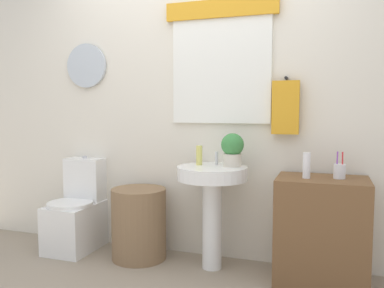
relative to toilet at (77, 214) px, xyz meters
The scene contains 10 objects.
back_wall 1.45m from the toilet, 14.48° to the left, with size 4.40×0.18×2.60m.
toilet is the anchor object (origin of this frame).
laundry_hamper 0.62m from the toilet, ahead, with size 0.44×0.44×0.58m, color #846647.
pedestal_sink 1.27m from the toilet, ahead, with size 0.53×0.53×0.79m.
faucet 1.35m from the toilet, ahead, with size 0.03×0.03×0.10m, color silver.
wooden_cabinet 2.03m from the toilet, ahead, with size 0.62×0.44×0.74m, color brown.
soap_bottle 1.25m from the toilet, ahead, with size 0.05×0.05×0.15m, color #DBD166.
potted_plant 1.51m from the toilet, ahead, with size 0.17×0.17×0.25m.
lotion_bottle 1.99m from the toilet, ahead, with size 0.05×0.05×0.18m, color white.
toothbrush_cup 2.19m from the toilet, ahead, with size 0.08×0.08×0.19m.
Camera 1 is at (1.04, -2.01, 1.22)m, focal length 37.24 mm.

